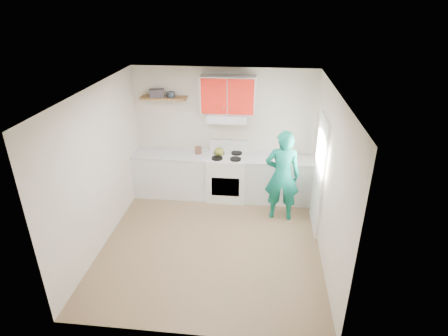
# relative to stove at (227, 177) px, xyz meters

# --- Properties ---
(floor) EXTENTS (3.80, 3.80, 0.00)m
(floor) POSITION_rel_stove_xyz_m (-0.10, -1.57, -0.46)
(floor) COLOR brown
(floor) RESTS_ON ground
(ceiling) EXTENTS (3.60, 3.80, 0.04)m
(ceiling) POSITION_rel_stove_xyz_m (-0.10, -1.57, 2.14)
(ceiling) COLOR white
(ceiling) RESTS_ON floor
(back_wall) EXTENTS (3.60, 0.04, 2.60)m
(back_wall) POSITION_rel_stove_xyz_m (-0.10, 0.32, 0.84)
(back_wall) COLOR beige
(back_wall) RESTS_ON floor
(front_wall) EXTENTS (3.60, 0.04, 2.60)m
(front_wall) POSITION_rel_stove_xyz_m (-0.10, -3.47, 0.84)
(front_wall) COLOR beige
(front_wall) RESTS_ON floor
(left_wall) EXTENTS (0.04, 3.80, 2.60)m
(left_wall) POSITION_rel_stove_xyz_m (-1.90, -1.57, 0.84)
(left_wall) COLOR beige
(left_wall) RESTS_ON floor
(right_wall) EXTENTS (0.04, 3.80, 2.60)m
(right_wall) POSITION_rel_stove_xyz_m (1.70, -1.57, 0.84)
(right_wall) COLOR beige
(right_wall) RESTS_ON floor
(door) EXTENTS (0.05, 0.85, 2.05)m
(door) POSITION_rel_stove_xyz_m (1.68, -0.88, 0.56)
(door) COLOR white
(door) RESTS_ON floor
(door_glass) EXTENTS (0.01, 0.55, 0.95)m
(door_glass) POSITION_rel_stove_xyz_m (1.65, -0.88, 0.99)
(door_glass) COLOR white
(door_glass) RESTS_ON door
(counter_left) EXTENTS (1.52, 0.60, 0.90)m
(counter_left) POSITION_rel_stove_xyz_m (-1.14, 0.02, -0.01)
(counter_left) COLOR silver
(counter_left) RESTS_ON floor
(counter_right) EXTENTS (1.32, 0.60, 0.90)m
(counter_right) POSITION_rel_stove_xyz_m (1.04, 0.02, -0.01)
(counter_right) COLOR silver
(counter_right) RESTS_ON floor
(stove) EXTENTS (0.76, 0.65, 0.92)m
(stove) POSITION_rel_stove_xyz_m (0.00, 0.00, 0.00)
(stove) COLOR white
(stove) RESTS_ON floor
(range_hood) EXTENTS (0.76, 0.44, 0.15)m
(range_hood) POSITION_rel_stove_xyz_m (0.00, 0.10, 1.24)
(range_hood) COLOR silver
(range_hood) RESTS_ON back_wall
(upper_cabinets) EXTENTS (1.02, 0.33, 0.70)m
(upper_cabinets) POSITION_rel_stove_xyz_m (0.00, 0.16, 1.66)
(upper_cabinets) COLOR red
(upper_cabinets) RESTS_ON back_wall
(shelf) EXTENTS (0.90, 0.30, 0.04)m
(shelf) POSITION_rel_stove_xyz_m (-1.25, 0.18, 1.56)
(shelf) COLOR brown
(shelf) RESTS_ON back_wall
(books) EXTENTS (0.31, 0.25, 0.14)m
(books) POSITION_rel_stove_xyz_m (-1.38, 0.16, 1.65)
(books) COLOR #3A3337
(books) RESTS_ON shelf
(tin) EXTENTS (0.21, 0.21, 0.10)m
(tin) POSITION_rel_stove_xyz_m (-1.11, 0.17, 1.63)
(tin) COLOR #333D4C
(tin) RESTS_ON shelf
(kettle) EXTENTS (0.22, 0.22, 0.16)m
(kettle) POSITION_rel_stove_xyz_m (-0.16, 0.03, 0.54)
(kettle) COLOR olive
(kettle) RESTS_ON stove
(crock) EXTENTS (0.14, 0.14, 0.16)m
(crock) POSITION_rel_stove_xyz_m (-0.59, 0.09, 0.52)
(crock) COLOR #553325
(crock) RESTS_ON counter_left
(cutting_board) EXTENTS (0.34, 0.27, 0.02)m
(cutting_board) POSITION_rel_stove_xyz_m (0.75, 0.02, 0.45)
(cutting_board) COLOR olive
(cutting_board) RESTS_ON counter_right
(silicone_mat) EXTENTS (0.35, 0.31, 0.01)m
(silicone_mat) POSITION_rel_stove_xyz_m (1.31, -0.07, 0.44)
(silicone_mat) COLOR red
(silicone_mat) RESTS_ON counter_right
(person) EXTENTS (0.65, 0.44, 1.73)m
(person) POSITION_rel_stove_xyz_m (1.07, -0.65, 0.41)
(person) COLOR #0C735D
(person) RESTS_ON floor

